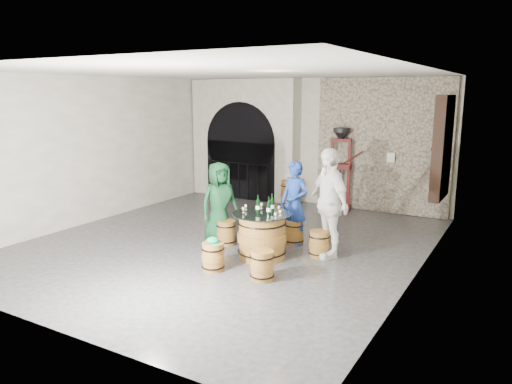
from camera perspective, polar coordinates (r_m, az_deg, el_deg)
The scene contains 31 objects.
ground at distance 9.40m, azimuth -3.25°, elevation -5.97°, with size 8.00×8.00×0.00m, color #2B2B2D.
wall_back at distance 12.56m, azimuth 6.75°, elevation 5.89°, with size 8.00×8.00×0.00m, color silver.
wall_front at distance 6.16m, azimuth -24.22°, elevation -1.02°, with size 8.00×8.00×0.00m, color silver.
wall_left at distance 11.34m, azimuth -18.37°, elevation 4.76°, with size 8.00×8.00×0.00m, color silver.
wall_right at distance 7.72m, azimuth 18.91°, elevation 1.75°, with size 8.00×8.00×0.00m, color silver.
ceiling at distance 8.97m, azimuth -3.49°, elevation 13.91°, with size 8.00×8.00×0.00m, color beige.
stone_facing_panel at distance 11.91m, azimuth 14.64°, elevation 5.28°, with size 3.20×0.12×3.18m, color #AFA28C.
arched_opening at distance 13.20m, azimuth -1.35°, elevation 6.16°, with size 3.10×0.60×3.19m.
shuttered_window at distance 10.06m, azimuth 21.02°, elevation 4.93°, with size 0.23×1.10×2.00m.
barrel_table at distance 8.46m, azimuth 0.71°, elevation -5.17°, with size 1.04×1.04×0.80m.
barrel_stool_left at distance 9.26m, azimuth -3.52°, elevation -4.78°, with size 0.38×0.38×0.46m.
barrel_stool_far at distance 9.30m, azimuth 4.52°, elevation -4.71°, with size 0.38×0.38×0.46m.
barrel_stool_right at distance 8.64m, azimuth 7.48°, elevation -6.06°, with size 0.38×0.38×0.46m.
barrel_stool_near_right at distance 7.55m, azimuth 0.74°, elevation -8.61°, with size 0.38×0.38×0.46m.
barrel_stool_near_left at distance 7.95m, azimuth -5.08°, elevation -7.60°, with size 0.38×0.38×0.46m.
green_cap at distance 7.86m, azimuth -5.10°, elevation -5.71°, with size 0.24×0.20×0.11m.
person_green at distance 9.27m, azimuth -4.33°, elevation -1.24°, with size 0.76×0.50×1.56m, color #113E20.
person_blue at distance 9.15m, azimuth 4.52°, elevation -1.32°, with size 0.58×0.38×1.59m, color navy.
person_white at distance 8.48m, azimuth 8.52°, elevation -1.30°, with size 1.13×0.47×1.92m, color white.
wine_bottle_left at distance 8.34m, azimuth 0.23°, elevation -1.62°, with size 0.08×0.08×0.32m.
wine_bottle_center at distance 8.19m, azimuth 1.51°, elevation -1.88°, with size 0.08×0.08×0.32m.
wine_bottle_right at distance 8.41m, azimuth 1.90°, elevation -1.52°, with size 0.08×0.08×0.32m.
tasting_glass_a at distance 8.38m, azimuth -1.50°, elevation -2.13°, with size 0.05×0.05×0.10m, color orange, non-canonical shape.
tasting_glass_b at distance 8.19m, azimuth 2.88°, elevation -2.47°, with size 0.05×0.05×0.10m, color orange, non-canonical shape.
tasting_glass_c at distance 8.70m, azimuth 0.66°, elevation -1.62°, with size 0.05×0.05×0.10m, color orange, non-canonical shape.
tasting_glass_d at distance 8.47m, azimuth 2.73°, elevation -2.00°, with size 0.05×0.05×0.10m, color orange, non-canonical shape.
tasting_glass_e at distance 8.02m, azimuth 2.30°, elevation -2.77°, with size 0.05×0.05×0.10m, color orange, non-canonical shape.
tasting_glass_f at distance 8.60m, azimuth -1.21°, elevation -1.78°, with size 0.05×0.05×0.10m, color orange, non-canonical shape.
side_barrel at distance 12.35m, azimuth 4.03°, elevation -0.15°, with size 0.49×0.49×0.65m.
corking_press at distance 11.98m, azimuth 9.92°, elevation 3.43°, with size 0.85×0.53×2.00m.
control_box at distance 11.80m, azimuth 15.64°, elevation 3.95°, with size 0.18×0.10×0.22m, color silver.
Camera 1 is at (4.93, -7.49, 2.84)m, focal length 34.00 mm.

